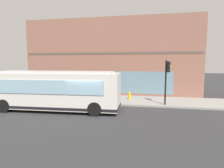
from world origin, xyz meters
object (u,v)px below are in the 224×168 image
(city_bus_nearside, at_px, (55,91))
(pedestrian_near_hydrant, at_px, (114,91))
(traffic_light_near_corner, at_px, (167,74))
(pedestrian_by_light_pole, at_px, (43,86))
(newspaper_vending_box, at_px, (63,92))
(fire_hydrant, at_px, (129,96))

(city_bus_nearside, distance_m, pedestrian_near_hydrant, 5.46)
(traffic_light_near_corner, bearing_deg, pedestrian_by_light_pole, 78.50)
(pedestrian_by_light_pole, relative_size, newspaper_vending_box, 1.96)
(city_bus_nearside, bearing_deg, pedestrian_by_light_pole, 38.51)
(pedestrian_by_light_pole, bearing_deg, city_bus_nearside, -141.49)
(traffic_light_near_corner, relative_size, pedestrian_by_light_pole, 2.14)
(traffic_light_near_corner, relative_size, fire_hydrant, 5.12)
(fire_hydrant, xyz_separation_m, newspaper_vending_box, (0.13, 7.11, 0.09))
(traffic_light_near_corner, relative_size, pedestrian_near_hydrant, 2.33)
(fire_hydrant, distance_m, pedestrian_by_light_pole, 9.88)
(fire_hydrant, xyz_separation_m, pedestrian_by_light_pole, (0.87, 9.82, 0.66))
(pedestrian_by_light_pole, bearing_deg, pedestrian_near_hydrant, -103.07)
(traffic_light_near_corner, height_order, fire_hydrant, traffic_light_near_corner)
(city_bus_nearside, height_order, newspaper_vending_box, city_bus_nearside)
(traffic_light_near_corner, xyz_separation_m, newspaper_vending_box, (1.95, 10.47, -2.19))
(city_bus_nearside, bearing_deg, pedestrian_near_hydrant, -47.37)
(fire_hydrant, bearing_deg, newspaper_vending_box, 88.94)
(city_bus_nearside, height_order, pedestrian_by_light_pole, city_bus_nearside)
(newspaper_vending_box, bearing_deg, pedestrian_near_hydrant, -102.09)
(traffic_light_near_corner, bearing_deg, pedestrian_near_hydrant, 81.42)
(city_bus_nearside, xyz_separation_m, pedestrian_near_hydrant, (3.68, -4.00, -0.47))
(city_bus_nearside, relative_size, pedestrian_by_light_pole, 5.75)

